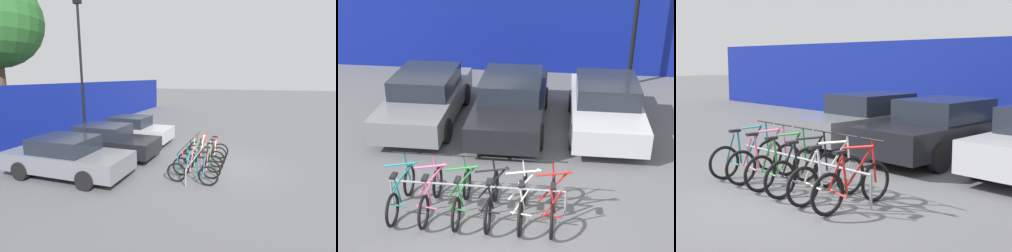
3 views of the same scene
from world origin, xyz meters
The scene contains 13 objects.
ground_plane centered at (0.00, 0.00, 0.00)m, with size 120.00×120.00×0.00m, color #59595B.
hoarding_wall centered at (0.00, 9.50, 1.52)m, with size 36.00×0.16×3.04m, color navy.
bike_rack centered at (-0.54, 0.68, 0.48)m, with size 3.54×0.04×0.57m.
bicycle_teal centered at (-2.04, 0.53, 0.38)m, with size 0.68×1.71×1.05m.
bicycle_pink centered at (-1.43, 0.53, 0.38)m, with size 0.68×1.71×1.05m.
bicycle_green centered at (-0.81, 0.53, 0.38)m, with size 0.68×1.71×1.05m.
bicycle_black centered at (-0.22, 0.53, 0.38)m, with size 0.68×1.71×1.05m.
bicycle_white centered at (0.38, 0.53, 0.38)m, with size 0.68×1.71×1.05m.
bicycle_red centered at (0.96, 0.53, 0.38)m, with size 0.68×1.71×1.05m.
car_grey centered at (-2.71, 4.82, 0.69)m, with size 1.91×4.40×1.40m.
car_black centered at (-0.30, 4.79, 0.69)m, with size 1.91×4.51×1.40m.
car_silver centered at (2.24, 4.77, 0.69)m, with size 1.91×4.10×1.40m.
lamp_post centered at (3.32, 8.50, 4.18)m, with size 0.24×0.44×7.63m.
Camera 1 is at (-9.90, -1.29, 3.45)m, focal length 28.00 mm.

